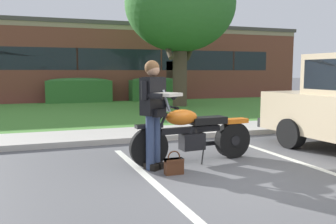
% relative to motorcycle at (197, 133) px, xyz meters
% --- Properties ---
extents(ground_plane, '(140.00, 140.00, 0.00)m').
position_rel_motorcycle_xyz_m(ground_plane, '(0.08, -1.12, -0.49)').
color(ground_plane, '#565659').
extents(curb_strip, '(60.00, 0.20, 0.12)m').
position_rel_motorcycle_xyz_m(curb_strip, '(0.08, 1.98, -0.43)').
color(curb_strip, '#B7B2A8').
rests_on(curb_strip, ground).
extents(concrete_walk, '(60.00, 1.50, 0.08)m').
position_rel_motorcycle_xyz_m(concrete_walk, '(0.08, 2.83, -0.45)').
color(concrete_walk, '#B7B2A8').
rests_on(concrete_walk, ground).
extents(grass_lawn, '(60.00, 8.71, 0.06)m').
position_rel_motorcycle_xyz_m(grass_lawn, '(0.08, 7.93, -0.46)').
color(grass_lawn, '#478433').
rests_on(grass_lawn, ground).
extents(stall_stripe_0, '(0.29, 4.40, 0.01)m').
position_rel_motorcycle_xyz_m(stall_stripe_0, '(-1.04, -0.92, -0.49)').
color(stall_stripe_0, silver).
rests_on(stall_stripe_0, ground).
extents(stall_stripe_1, '(0.29, 4.40, 0.01)m').
position_rel_motorcycle_xyz_m(stall_stripe_1, '(1.63, -0.92, -0.49)').
color(stall_stripe_1, silver).
rests_on(stall_stripe_1, ground).
extents(motorcycle, '(2.24, 0.82, 1.26)m').
position_rel_motorcycle_xyz_m(motorcycle, '(0.00, 0.00, 0.00)').
color(motorcycle, black).
rests_on(motorcycle, ground).
extents(rider_person, '(0.60, 0.67, 1.70)m').
position_rel_motorcycle_xyz_m(rider_person, '(-0.83, -0.21, 0.52)').
color(rider_person, black).
rests_on(rider_person, ground).
extents(handbag, '(0.28, 0.13, 0.36)m').
position_rel_motorcycle_xyz_m(handbag, '(-0.64, -0.59, -0.34)').
color(handbag, '#562D19').
rests_on(handbag, ground).
extents(shade_tree, '(4.67, 4.67, 6.34)m').
position_rel_motorcycle_xyz_m(shade_tree, '(3.12, 8.87, 3.83)').
color(shade_tree, '#4C3D2D').
rests_on(shade_tree, ground).
extents(hedge_left, '(3.11, 0.90, 1.24)m').
position_rel_motorcycle_xyz_m(hedge_left, '(-0.84, 12.22, 0.16)').
color(hedge_left, '#336B2D').
rests_on(hedge_left, ground).
extents(hedge_center_left, '(2.49, 0.90, 1.24)m').
position_rel_motorcycle_xyz_m(hedge_center_left, '(2.97, 12.22, 0.16)').
color(hedge_center_left, '#336B2D').
rests_on(hedge_center_left, ground).
extents(brick_building, '(26.34, 9.36, 4.14)m').
position_rel_motorcycle_xyz_m(brick_building, '(-0.80, 17.61, 1.58)').
color(brick_building, brown).
rests_on(brick_building, ground).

